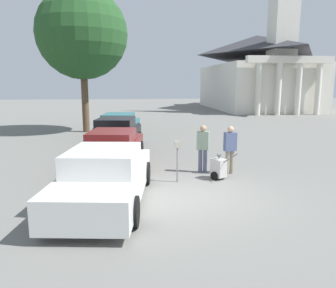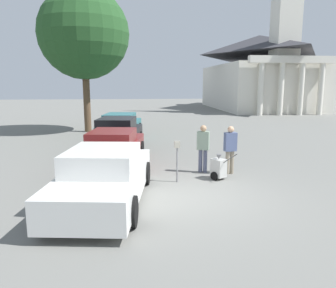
{
  "view_description": "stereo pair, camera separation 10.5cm",
  "coord_description": "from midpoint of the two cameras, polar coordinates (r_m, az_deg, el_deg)",
  "views": [
    {
      "loc": [
        -1.8,
        -8.75,
        3.14
      ],
      "look_at": [
        -0.58,
        2.2,
        1.1
      ],
      "focal_mm": 35.0,
      "sensor_mm": 36.0,
      "label": 1
    },
    {
      "loc": [
        -1.7,
        -8.77,
        3.14
      ],
      "look_at": [
        -0.58,
        2.2,
        1.1
      ],
      "focal_mm": 35.0,
      "sensor_mm": 36.0,
      "label": 2
    }
  ],
  "objects": [
    {
      "name": "person_worker",
      "position": [
        11.68,
        6.38,
        -0.29
      ],
      "size": [
        0.47,
        0.36,
        1.7
      ],
      "rotation": [
        0.0,
        0.0,
        2.75
      ],
      "color": "#515670",
      "rests_on": "ground_plane"
    },
    {
      "name": "parking_meter",
      "position": [
        10.44,
        1.89,
        -1.69
      ],
      "size": [
        0.18,
        0.09,
        1.35
      ],
      "color": "slate",
      "rests_on": "ground_plane"
    },
    {
      "name": "parked_car_maroon",
      "position": [
        12.5,
        -9.24,
        -0.99
      ],
      "size": [
        2.4,
        4.95,
        1.43
      ],
      "rotation": [
        0.0,
        0.0,
        -0.13
      ],
      "color": "maroon",
      "rests_on": "ground_plane"
    },
    {
      "name": "parked_car_teal",
      "position": [
        18.91,
        -8.11,
        2.95
      ],
      "size": [
        2.47,
        5.3,
        1.47
      ],
      "rotation": [
        0.0,
        0.0,
        -0.13
      ],
      "color": "#23666B",
      "rests_on": "ground_plane"
    },
    {
      "name": "shade_tree",
      "position": [
        22.36,
        -14.3,
        18.07
      ],
      "size": [
        5.7,
        5.7,
        9.08
      ],
      "color": "brown",
      "rests_on": "ground_plane"
    },
    {
      "name": "parked_car_black",
      "position": [
        15.62,
        -8.58,
        1.46
      ],
      "size": [
        2.43,
        5.04,
        1.57
      ],
      "rotation": [
        0.0,
        0.0,
        -0.13
      ],
      "color": "black",
      "rests_on": "ground_plane"
    },
    {
      "name": "person_supervisor",
      "position": [
        11.62,
        11.04,
        -0.51
      ],
      "size": [
        0.45,
        0.28,
        1.69
      ],
      "rotation": [
        0.0,
        0.0,
        3.28
      ],
      "color": "gray",
      "rests_on": "ground_plane"
    },
    {
      "name": "parked_car_white",
      "position": [
        8.88,
        -10.63,
        -5.69
      ],
      "size": [
        2.6,
        5.29,
        1.49
      ],
      "rotation": [
        0.0,
        0.0,
        -0.13
      ],
      "color": "silver",
      "rests_on": "ground_plane"
    },
    {
      "name": "ground_plane",
      "position": [
        9.47,
        5.25,
        -8.93
      ],
      "size": [
        120.0,
        120.0,
        0.0
      ],
      "primitive_type": "plane",
      "color": "slate"
    },
    {
      "name": "equipment_cart",
      "position": [
        11.02,
        9.07,
        -4.11
      ],
      "size": [
        0.71,
        0.93,
        1.0
      ],
      "rotation": [
        0.0,
        0.0,
        0.58
      ],
      "color": "#B2B2AD",
      "rests_on": "ground_plane"
    },
    {
      "name": "church",
      "position": [
        43.37,
        15.73,
        12.59
      ],
      "size": [
        10.7,
        18.4,
        23.05
      ],
      "color": "silver",
      "rests_on": "ground_plane"
    }
  ]
}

